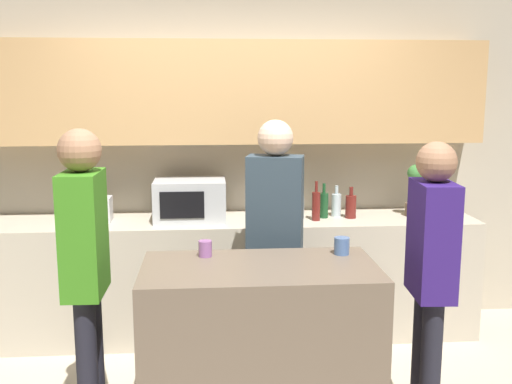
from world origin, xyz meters
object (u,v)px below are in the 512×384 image
at_px(bottle_0, 290,205).
at_px(person_right, 431,265).
at_px(microwave, 190,200).
at_px(cup_1, 342,246).
at_px(toaster, 93,209).
at_px(bottle_3, 324,205).
at_px(bottle_4, 336,204).
at_px(bottle_5, 351,206).
at_px(potted_plant, 415,190).
at_px(bottle_2, 316,205).
at_px(bottle_1, 300,207).
at_px(cup_0, 205,249).
at_px(person_left, 275,228).
at_px(person_center, 85,259).

height_order(bottle_0, person_right, person_right).
relative_size(microwave, cup_1, 5.39).
bearing_deg(toaster, bottle_3, -0.27).
relative_size(bottle_4, bottle_5, 1.00).
relative_size(potted_plant, bottle_2, 1.35).
relative_size(bottle_0, bottle_1, 1.35).
bearing_deg(bottle_3, bottle_1, -170.60).
bearing_deg(bottle_2, bottle_0, -179.05).
xyz_separation_m(toaster, cup_1, (1.58, -1.15, 0.00)).
distance_m(toaster, bottle_0, 1.44).
relative_size(bottle_1, bottle_5, 0.97).
relative_size(toaster, bottle_0, 0.84).
relative_size(bottle_2, person_right, 0.18).
bearing_deg(bottle_5, bottle_3, 172.55).
relative_size(bottle_3, bottle_5, 1.11).
bearing_deg(microwave, person_right, -46.93).
bearing_deg(bottle_5, bottle_2, -167.46).
bearing_deg(bottle_1, toaster, 178.53).
xyz_separation_m(bottle_5, cup_0, (-1.08, -1.10, 0.00)).
bearing_deg(cup_0, cup_1, -1.26).
bearing_deg(microwave, person_left, -53.63).
distance_m(bottle_0, cup_1, 1.07).
relative_size(microwave, toaster, 2.00).
height_order(bottle_1, person_left, person_left).
relative_size(person_center, person_right, 1.04).
relative_size(potted_plant, cup_0, 4.44).
distance_m(toaster, person_right, 2.45).
height_order(person_left, person_center, person_left).
relative_size(bottle_0, cup_1, 3.21).
height_order(potted_plant, person_right, person_right).
bearing_deg(cup_1, microwave, 127.33).
height_order(bottle_2, person_right, person_right).
height_order(bottle_1, bottle_3, bottle_3).
xyz_separation_m(microwave, person_left, (0.55, -0.74, -0.05)).
height_order(bottle_0, bottle_4, bottle_0).
relative_size(bottle_1, person_left, 0.14).
bearing_deg(potted_plant, cup_1, -125.42).
relative_size(bottle_2, bottle_4, 1.24).
relative_size(cup_1, person_left, 0.06).
bearing_deg(bottle_1, person_left, -110.55).
height_order(potted_plant, person_left, person_left).
bearing_deg(cup_1, bottle_0, 97.85).
relative_size(bottle_3, person_center, 0.16).
height_order(bottle_4, cup_1, bottle_4).
relative_size(toaster, bottle_3, 0.99).
height_order(potted_plant, cup_0, potted_plant).
bearing_deg(bottle_5, toaster, 178.97).
xyz_separation_m(bottle_5, cup_1, (-0.32, -1.12, 0.00)).
height_order(potted_plant, cup_1, potted_plant).
xyz_separation_m(bottle_3, person_center, (-1.50, -1.31, -0.00)).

